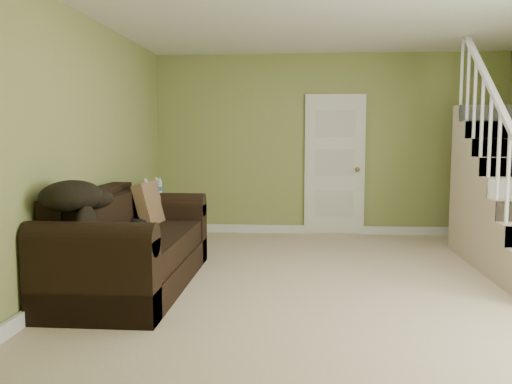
% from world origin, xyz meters
% --- Properties ---
extents(floor, '(5.00, 5.50, 0.01)m').
position_xyz_m(floor, '(0.00, 0.00, 0.00)').
color(floor, tan).
rests_on(floor, ground).
extents(ceiling, '(5.00, 5.50, 0.01)m').
position_xyz_m(ceiling, '(0.00, 0.00, 2.60)').
color(ceiling, white).
rests_on(ceiling, wall_back).
extents(wall_back, '(5.00, 0.04, 2.60)m').
position_xyz_m(wall_back, '(0.00, 2.75, 1.30)').
color(wall_back, '#87924E').
rests_on(wall_back, floor).
extents(wall_front, '(5.00, 0.04, 2.60)m').
position_xyz_m(wall_front, '(0.00, -2.75, 1.30)').
color(wall_front, '#87924E').
rests_on(wall_front, floor).
extents(wall_left, '(0.04, 5.50, 2.60)m').
position_xyz_m(wall_left, '(-2.50, 0.00, 1.30)').
color(wall_left, '#87924E').
rests_on(wall_left, floor).
extents(baseboard_back, '(5.00, 0.04, 0.12)m').
position_xyz_m(baseboard_back, '(0.00, 2.72, 0.06)').
color(baseboard_back, white).
rests_on(baseboard_back, floor).
extents(baseboard_left, '(0.04, 5.50, 0.12)m').
position_xyz_m(baseboard_left, '(-2.47, 0.00, 0.06)').
color(baseboard_left, white).
rests_on(baseboard_left, floor).
extents(door, '(0.86, 0.12, 2.02)m').
position_xyz_m(door, '(0.10, 2.71, 1.01)').
color(door, white).
rests_on(door, floor).
extents(sofa, '(1.00, 2.33, 0.92)m').
position_xyz_m(sofa, '(-2.02, -0.21, 0.35)').
color(sofa, black).
rests_on(sofa, floor).
extents(side_table, '(0.59, 0.59, 0.89)m').
position_xyz_m(side_table, '(-2.24, 1.54, 0.34)').
color(side_table, black).
rests_on(side_table, floor).
extents(cat, '(0.22, 0.44, 0.21)m').
position_xyz_m(cat, '(-1.89, -0.29, 0.58)').
color(cat, black).
rests_on(cat, sofa).
extents(banana, '(0.14, 0.18, 0.05)m').
position_xyz_m(banana, '(-1.92, -0.50, 0.52)').
color(banana, gold).
rests_on(banana, sofa).
extents(throw_pillow, '(0.26, 0.49, 0.49)m').
position_xyz_m(throw_pillow, '(-2.01, 0.49, 0.70)').
color(throw_pillow, '#553522').
rests_on(throw_pillow, sofa).
extents(throw_blanket, '(0.63, 0.73, 0.25)m').
position_xyz_m(throw_blanket, '(-2.23, -0.98, 0.95)').
color(throw_blanket, black).
rests_on(throw_blanket, sofa).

